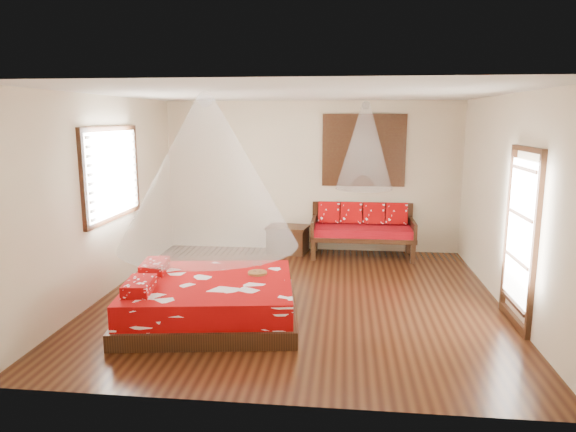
{
  "coord_description": "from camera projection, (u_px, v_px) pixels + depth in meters",
  "views": [
    {
      "loc": [
        0.61,
        -6.84,
        2.48
      ],
      "look_at": [
        -0.16,
        0.09,
        1.15
      ],
      "focal_mm": 32.0,
      "sensor_mm": 36.0,
      "label": 1
    }
  ],
  "objects": [
    {
      "name": "bed",
      "position": [
        210.0,
        300.0,
        6.41
      ],
      "size": [
        2.33,
        2.16,
        0.64
      ],
      "rotation": [
        0.0,
        0.0,
        0.14
      ],
      "color": "black",
      "rests_on": "floor"
    },
    {
      "name": "shutter_panel",
      "position": [
        364.0,
        150.0,
        9.4
      ],
      "size": [
        1.52,
        0.06,
        1.32
      ],
      "color": "black",
      "rests_on": "wall_back"
    },
    {
      "name": "room",
      "position": [
        299.0,
        199.0,
        6.94
      ],
      "size": [
        5.54,
        5.54,
        2.84
      ],
      "color": "black",
      "rests_on": "ground"
    },
    {
      "name": "storage_chest",
      "position": [
        288.0,
        239.0,
        9.6
      ],
      "size": [
        0.81,
        0.65,
        0.51
      ],
      "rotation": [
        0.0,
        0.0,
        -0.17
      ],
      "color": "black",
      "rests_on": "floor"
    },
    {
      "name": "daybed",
      "position": [
        362.0,
        228.0,
        9.33
      ],
      "size": [
        1.85,
        0.82,
        0.96
      ],
      "color": "black",
      "rests_on": "floor"
    },
    {
      "name": "wine_tray",
      "position": [
        257.0,
        270.0,
        6.62
      ],
      "size": [
        0.25,
        0.25,
        0.2
      ],
      "rotation": [
        0.0,
        0.0,
        -0.27
      ],
      "color": "brown",
      "rests_on": "bed"
    },
    {
      "name": "window_left",
      "position": [
        113.0,
        173.0,
        7.37
      ],
      "size": [
        0.1,
        1.74,
        1.34
      ],
      "color": "black",
      "rests_on": "wall_left"
    },
    {
      "name": "mosquito_net_main",
      "position": [
        207.0,
        172.0,
        6.11
      ],
      "size": [
        2.18,
        2.18,
        1.8
      ],
      "primitive_type": "cone",
      "color": "white",
      "rests_on": "ceiling"
    },
    {
      "name": "glazed_door",
      "position": [
        520.0,
        238.0,
        6.13
      ],
      "size": [
        0.08,
        1.02,
        2.16
      ],
      "color": "black",
      "rests_on": "floor"
    },
    {
      "name": "mosquito_net_daybed",
      "position": [
        365.0,
        146.0,
        8.93
      ],
      "size": [
        1.0,
        1.0,
        1.5
      ],
      "primitive_type": "cone",
      "color": "white",
      "rests_on": "ceiling"
    }
  ]
}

